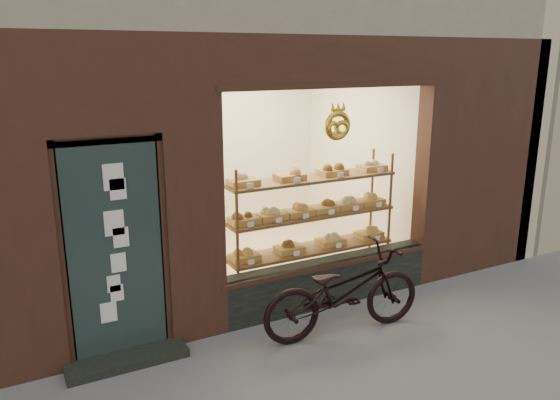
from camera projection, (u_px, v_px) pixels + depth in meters
display_shelf at (311, 224)px, 6.73m from camera, size 2.20×0.45×1.70m
bicycle at (343, 291)px, 5.76m from camera, size 1.87×0.80×0.95m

